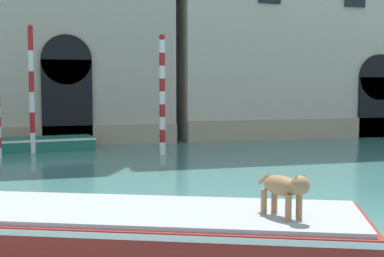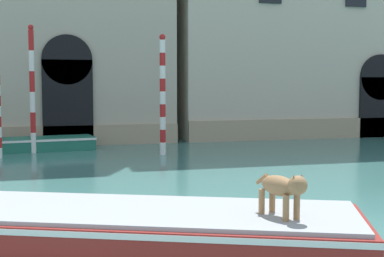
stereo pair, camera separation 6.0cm
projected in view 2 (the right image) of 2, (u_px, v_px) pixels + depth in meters
name	position (u px, v px, depth m)	size (l,w,h in m)	color
boat_foreground	(152.00, 229.00, 7.79)	(6.44, 4.28, 0.65)	maroon
dog_on_deck	(283.00, 187.00, 7.23)	(0.47, 0.93, 0.64)	#997047
boat_moored_near_palazzo	(20.00, 144.00, 19.64)	(5.50, 2.13, 0.49)	#1E6651
mooring_pole_0	(32.00, 89.00, 19.03)	(0.19, 0.19, 4.57)	white
mooring_pole_3	(163.00, 95.00, 18.52)	(0.21, 0.21, 4.19)	white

